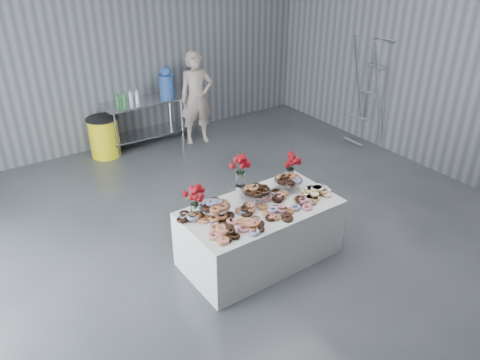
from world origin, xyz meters
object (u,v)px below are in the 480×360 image
Objects in this scene: water_jug at (166,83)px; stepladder at (368,93)px; prep_table at (144,115)px; display_table at (260,233)px; trash_barrel at (104,137)px; person at (197,98)px.

water_jug is 0.27× the size of stepladder.
water_jug is 3.72m from stepladder.
stepladder is at bearing -33.63° from prep_table.
prep_table is (0.25, 4.02, 0.24)m from display_table.
water_jug is 1.52m from trash_barrel.
display_table is 1.09× the size of person.
person is at bearing 142.54° from stepladder.
person is at bearing 72.20° from display_table.
stepladder is at bearing 25.20° from display_table.
display_table is 4.16m from water_jug.
stepladder reaches higher than person.
prep_table is at bearing 171.66° from person.
water_jug is at bearing 79.46° from display_table.
stepladder reaches higher than water_jug.
trash_barrel is (-0.80, 0.00, -0.26)m from prep_table.
water_jug is (0.50, -0.00, 0.53)m from prep_table.
trash_barrel is (-1.30, 0.00, -0.79)m from water_jug.
trash_barrel is (-0.55, 4.02, -0.01)m from display_table.
prep_table reaches higher than trash_barrel.
stepladder is (4.23, -2.28, 0.68)m from trash_barrel.
person is at bearing -11.87° from trash_barrel.
trash_barrel is at bearing -178.82° from person.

